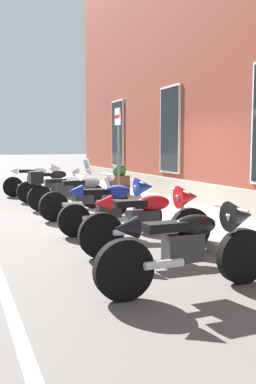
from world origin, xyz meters
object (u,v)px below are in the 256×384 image
Objects in this scene: motorcycle_black_sport at (193,243)px; parking_sign at (118,141)px; motorcycle_red_sport at (152,217)px; barrel_planter at (119,183)px; motorcycle_white_sport at (38,178)px; motorcycle_black_naked at (55,185)px; motorcycle_blue_sport at (116,204)px; motorcycle_silver_touring at (63,189)px; motorcycle_grey_naked at (86,197)px.

parking_sign is (-6.70, 1.54, 1.21)m from motorcycle_black_sport.
motorcycle_red_sport is 0.97× the size of motorcycle_black_sport.
motorcycle_red_sport is 2.26× the size of barrel_planter.
motorcycle_black_naked is (1.65, 0.21, -0.09)m from motorcycle_white_sport.
barrel_planter is at bearing 159.05° from motorcycle_blue_sport.
barrel_planter reaches higher than motorcycle_white_sport.
motorcycle_silver_touring is at bearing 179.58° from motorcycle_black_sport.
motorcycle_black_sport is (1.74, -0.28, -0.01)m from motorcycle_red_sport.
motorcycle_white_sport is at bearing -155.78° from parking_sign.
motorcycle_white_sport is 0.98× the size of motorcycle_grey_naked.
motorcycle_blue_sport is (1.84, 0.04, 0.08)m from motorcycle_grey_naked.
motorcycle_white_sport is 10.10m from motorcycle_black_sport.
motorcycle_red_sport is (6.71, 0.06, 0.08)m from motorcycle_black_naked.
parking_sign reaches higher than motorcycle_silver_touring.
motorcycle_grey_naked is at bearing 2.51° from motorcycle_white_sport.
motorcycle_white_sport is 1.67m from motorcycle_black_naked.
motorcycle_silver_touring is 2.15× the size of barrel_planter.
parking_sign is 2.02m from barrel_planter.
parking_sign is at bearing 165.71° from motorcycle_red_sport.
motorcycle_blue_sport is at bearing 2.20° from motorcycle_white_sport.
motorcycle_blue_sport is 0.80× the size of parking_sign.
motorcycle_white_sport reaches higher than motorcycle_grey_naked.
motorcycle_red_sport is 5.25m from parking_sign.
motorcycle_grey_naked is 5.20m from motorcycle_black_sport.
motorcycle_grey_naked is 0.96× the size of motorcycle_black_sport.
barrel_planter is (-1.44, 2.07, -0.02)m from motorcycle_silver_touring.
motorcycle_blue_sport reaches higher than motorcycle_black_naked.
parking_sign is at bearing 159.19° from motorcycle_blue_sport.
motorcycle_red_sport is at bearing 1.84° from motorcycle_white_sport.
motorcycle_black_naked is 5.10m from motorcycle_blue_sport.
motorcycle_silver_touring is at bearing -91.94° from parking_sign.
parking_sign is at bearing -21.25° from barrel_planter.
motorcycle_silver_touring is (3.35, 0.04, -0.04)m from motorcycle_white_sport.
motorcycle_white_sport is 8.36m from motorcycle_red_sport.
motorcycle_silver_touring is 0.96× the size of motorcycle_grey_naked.
motorcycle_black_sport is at bearing -14.51° from barrel_planter.
barrel_planter is at bearing 164.05° from motorcycle_red_sport.
motorcycle_grey_naked is at bearing 6.34° from motorcycle_silver_touring.
motorcycle_silver_touring reaches higher than motorcycle_grey_naked.
motorcycle_black_naked is 1.92m from barrel_planter.
parking_sign is (-4.95, 1.26, 1.19)m from motorcycle_red_sport.
motorcycle_silver_touring is 6.75m from motorcycle_black_sport.
motorcycle_grey_naked is 0.84× the size of parking_sign.
motorcycle_red_sport is 0.85× the size of parking_sign.
motorcycle_black_sport is at bearing -0.04° from motorcycle_white_sport.
motorcycle_grey_naked is 3.55m from barrel_planter.
motorcycle_black_sport is (6.75, -0.05, 0.01)m from motorcycle_silver_touring.
motorcycle_red_sport reaches higher than motorcycle_grey_naked.
motorcycle_black_naked is 1.08× the size of motorcycle_blue_sport.
motorcycle_black_sport is at bearing -1.48° from motorcycle_black_naked.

